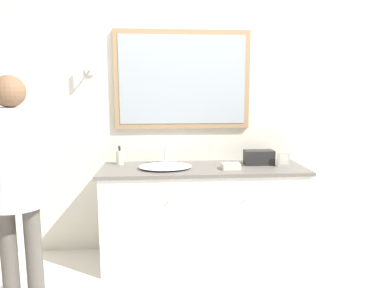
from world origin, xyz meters
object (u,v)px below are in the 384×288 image
at_px(sink_basin, 165,166).
at_px(appliance_box, 259,157).
at_px(person, 15,169).
at_px(picture_frame, 284,160).
at_px(soap_bottle, 120,157).

height_order(sink_basin, appliance_box, sink_basin).
bearing_deg(person, appliance_box, 20.68).
relative_size(picture_frame, person, 0.08).
height_order(picture_frame, person, person).
xyz_separation_m(sink_basin, appliance_box, (0.82, 0.09, 0.04)).
xyz_separation_m(sink_basin, soap_bottle, (-0.40, 0.18, 0.05)).
bearing_deg(soap_bottle, sink_basin, -24.25).
relative_size(appliance_box, person, 0.16).
height_order(appliance_box, person, person).
distance_m(sink_basin, picture_frame, 1.01).
distance_m(soap_bottle, appliance_box, 1.23).
bearing_deg(sink_basin, picture_frame, -0.66).
height_order(sink_basin, soap_bottle, sink_basin).
distance_m(picture_frame, person, 2.06).
xyz_separation_m(soap_bottle, person, (-0.56, -0.76, 0.07)).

